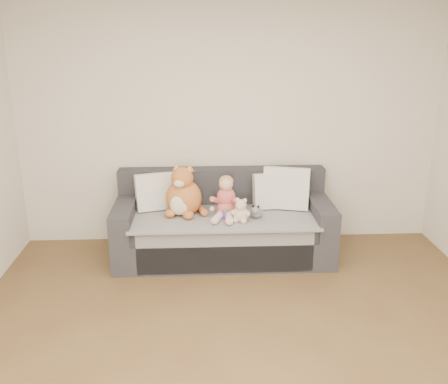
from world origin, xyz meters
name	(u,v)px	position (x,y,z in m)	size (l,w,h in m)	color
room_shell	(248,182)	(0.00, 0.42, 1.30)	(5.00, 5.00, 5.00)	brown
sofa	(223,226)	(-0.09, 2.06, 0.31)	(2.20, 0.94, 0.85)	#27282C
cushion_left	(156,192)	(-0.78, 2.18, 0.66)	(0.45, 0.29, 0.40)	silver
cushion_right_back	(273,191)	(0.43, 2.16, 0.66)	(0.42, 0.23, 0.38)	silver
cushion_right_front	(286,188)	(0.57, 2.15, 0.69)	(0.51, 0.32, 0.45)	silver
toddler	(226,199)	(-0.07, 1.95, 0.65)	(0.29, 0.43, 0.42)	#C5455E
plush_cat	(183,195)	(-0.50, 2.01, 0.68)	(0.43, 0.39, 0.56)	#B26627
teddy_bear	(241,212)	(0.07, 1.78, 0.57)	(0.19, 0.15, 0.25)	#D4B392
plush_cow	(256,212)	(0.23, 1.87, 0.54)	(0.12, 0.19, 0.15)	white
sippy_cup	(225,213)	(-0.08, 1.88, 0.53)	(0.09, 0.06, 0.10)	#7C3592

